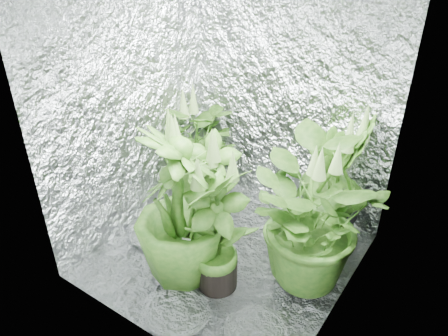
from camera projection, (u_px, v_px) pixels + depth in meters
ground at (227, 255)px, 3.07m from camera, size 1.60×1.60×0.00m
walls at (228, 126)px, 2.56m from camera, size 1.62×1.62×2.00m
plant_a at (198, 147)px, 3.53m from camera, size 0.75×0.75×0.92m
plant_b at (212, 190)px, 3.08m from camera, size 0.56×0.56×0.86m
plant_c at (336, 180)px, 3.05m from camera, size 0.63×0.63×1.02m
plant_d at (180, 210)px, 2.65m from camera, size 0.80×0.80×1.12m
plant_e at (305, 220)px, 2.63m from camera, size 1.03×1.03×1.01m
plant_f at (217, 230)px, 2.60m from camera, size 0.56×0.56×0.97m
circulation_fan at (342, 218)px, 3.15m from camera, size 0.20×0.34×0.41m
plant_label at (186, 245)px, 2.71m from camera, size 0.06×0.04×0.09m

